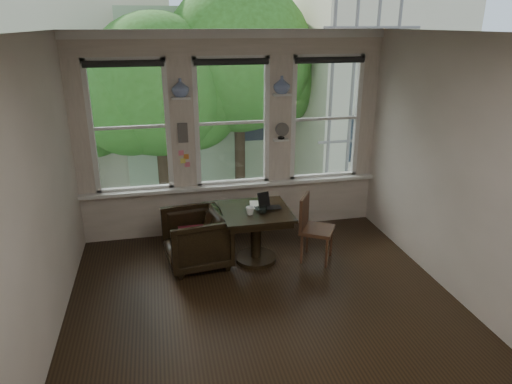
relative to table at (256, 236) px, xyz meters
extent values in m
plane|color=black|center=(-0.12, -1.13, -0.38)|extent=(4.50, 4.50, 0.00)
plane|color=silver|center=(-0.12, -1.13, 2.62)|extent=(4.50, 4.50, 0.00)
plane|color=beige|center=(-0.12, 1.12, 1.12)|extent=(4.50, 0.00, 4.50)
plane|color=beige|center=(-0.12, -3.38, 1.12)|extent=(4.50, 0.00, 4.50)
plane|color=beige|center=(-2.37, -1.13, 1.12)|extent=(0.00, 4.50, 4.50)
plane|color=beige|center=(2.13, -1.13, 1.12)|extent=(0.00, 4.50, 4.50)
cube|color=white|center=(-0.84, 1.02, 1.73)|extent=(0.26, 0.16, 0.03)
cube|color=white|center=(0.61, 1.02, 1.73)|extent=(0.26, 0.16, 0.03)
cube|color=#59544F|center=(-0.84, 1.05, 1.23)|extent=(0.14, 0.06, 0.28)
imported|color=silver|center=(-0.84, 1.02, 1.86)|extent=(0.24, 0.24, 0.25)
imported|color=silver|center=(0.61, 1.02, 1.86)|extent=(0.24, 0.24, 0.25)
imported|color=black|center=(-0.80, 0.07, 0.00)|extent=(0.93, 0.91, 0.75)
cube|color=maroon|center=(-0.80, 0.07, 0.08)|extent=(0.45, 0.45, 0.06)
imported|color=black|center=(0.16, -0.06, 0.39)|extent=(0.36, 0.24, 0.03)
imported|color=white|center=(-0.10, -0.13, 0.43)|extent=(0.11, 0.11, 0.10)
imported|color=white|center=(0.06, -0.14, 0.42)|extent=(0.15, 0.15, 0.09)
cube|color=black|center=(0.12, 0.05, 0.48)|extent=(0.17, 0.12, 0.22)
cube|color=silver|center=(0.07, 0.18, 0.38)|extent=(0.27, 0.33, 0.00)
camera|label=1|loc=(-1.19, -5.45, 2.71)|focal=32.00mm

